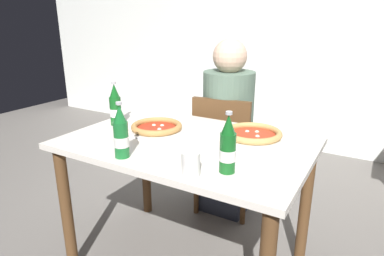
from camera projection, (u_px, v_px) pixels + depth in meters
name	position (u px, v px, depth m)	size (l,w,h in m)	color
back_wall_tiled	(301.00, 22.00, 3.30)	(7.00, 0.10, 2.60)	white
dining_table_main	(187.00, 161.00, 1.70)	(1.20, 0.80, 0.75)	silver
chair_behind_table	(225.00, 149.00, 2.28)	(0.45, 0.45, 0.85)	brown
diner_seated	(227.00, 132.00, 2.29)	(0.34, 0.34, 1.21)	#2D3342
pizza_margherita_near	(253.00, 134.00, 1.69)	(0.32, 0.32, 0.04)	white
pizza_marinara_far	(157.00, 128.00, 1.79)	(0.29, 0.29, 0.04)	white
beer_bottle_left	(121.00, 134.00, 1.43)	(0.07, 0.07, 0.25)	#196B2D
beer_bottle_center	(115.00, 107.00, 1.88)	(0.07, 0.07, 0.25)	#14591E
beer_bottle_right	(228.00, 147.00, 1.29)	(0.07, 0.07, 0.25)	#14591E
napkin_with_cutlery	(264.00, 164.00, 1.38)	(0.22, 0.22, 0.01)	white
paper_cup	(191.00, 164.00, 1.28)	(0.07, 0.07, 0.10)	white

